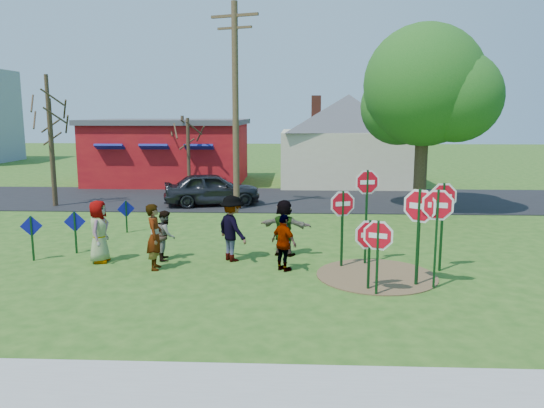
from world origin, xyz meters
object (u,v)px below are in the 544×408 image
Objects in this scene: stop_sign_b at (367,192)px; stop_sign_c at (437,216)px; stop_sign_a at (378,241)px; person_a at (99,231)px; person_b at (155,237)px; leafy_tree at (427,92)px; suv at (212,189)px; stop_sign_d at (443,204)px; utility_pole at (235,103)px.

stop_sign_c is at bearing -66.41° from stop_sign_b.
stop_sign_a is 8.05m from person_a.
stop_sign_c is 1.42× the size of person_b.
leafy_tree reaches higher than person_b.
leafy_tree reaches higher than suv.
stop_sign_a is 0.44× the size of suv.
stop_sign_b is 1.57× the size of person_a.
leafy_tree reaches higher than stop_sign_c.
stop_sign_a is 0.24× the size of leafy_tree.
stop_sign_b is 1.09× the size of stop_sign_c.
stop_sign_c is (1.43, -2.07, -0.26)m from stop_sign_b.
leafy_tree is (3.54, 8.33, 3.08)m from stop_sign_b.
person_b is 0.23× the size of leafy_tree.
stop_sign_b is 1.11× the size of stop_sign_d.
stop_sign_c is 1.44× the size of person_a.
person_a is at bearing 63.57° from person_b.
stop_sign_c reaches higher than suv.
suv is 0.55× the size of leafy_tree.
stop_sign_c reaches higher than person_a.
stop_sign_a is 0.74× the size of stop_sign_c.
person_a is 9.78m from suv.
utility_pole is (-4.59, 11.09, 3.39)m from stop_sign_a.
person_b is (-7.33, 1.32, -0.91)m from stop_sign_c.
utility_pole is (3.06, 8.58, 3.80)m from person_a.
stop_sign_d is (0.54, 1.51, 0.03)m from stop_sign_c.
person_a is 1.91m from person_b.
stop_sign_d is 1.40× the size of person_b.
stop_sign_d is 7.93m from person_b.
stop_sign_b is 0.32× the size of utility_pole.
person_a is (-9.68, 0.44, -0.95)m from stop_sign_d.
stop_sign_b reaches higher than stop_sign_a.
stop_sign_d reaches higher than suv.
stop_sign_d is 0.32× the size of leafy_tree.
person_b is at bearing 175.84° from stop_sign_d.
stop_sign_c reaches higher than stop_sign_a.
stop_sign_a reaches higher than person_b.
suv is at bearing -13.83° from person_a.
person_b is at bearing -136.11° from leafy_tree.
stop_sign_a is 13.47m from suv.
stop_sign_d is at bearing -95.87° from person_a.
suv is (1.79, 9.61, -0.11)m from person_a.
person_b is (-7.88, -0.19, -0.94)m from stop_sign_d.
suv is at bearing -7.15° from person_b.
suv is (-0.01, 10.24, -0.12)m from person_b.
stop_sign_d is at bearing -95.86° from person_b.
person_a is (-7.70, -0.12, -1.18)m from stop_sign_b.
utility_pole is at bearing -22.86° from person_a.
utility_pole is 1.12× the size of leafy_tree.
stop_sign_b is 11.26m from suv.
person_b is at bearing -177.22° from stop_sign_c.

